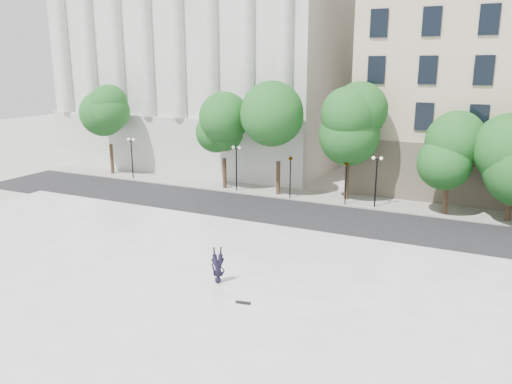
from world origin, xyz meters
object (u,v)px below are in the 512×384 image
Objects in this scene: traffic_light_west at (291,156)px; traffic_light_east at (347,161)px; skateboard at (243,303)px; person_lying at (218,278)px.

traffic_light_west is 4.80m from traffic_light_east.
traffic_light_west is 1.01× the size of traffic_light_east.
traffic_light_east is 6.01× the size of skateboard.
traffic_light_west is 20.59m from skateboard.
traffic_light_east is at bearing 57.09° from person_lying.
traffic_light_west is at bearing 95.34° from skateboard.
skateboard is (0.68, -19.58, -3.21)m from traffic_light_east.
person_lying is at bearing -94.63° from traffic_light_east.
person_lying is at bearing -79.56° from traffic_light_west.
person_lying is 2.68× the size of skateboard.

